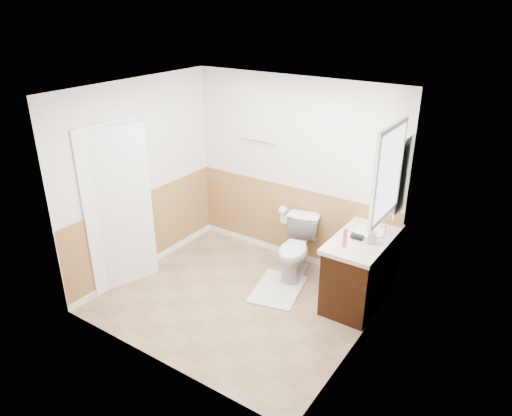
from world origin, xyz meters
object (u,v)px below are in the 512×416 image
Objects in this scene: toilet at (296,249)px; soap_dispenser at (373,235)px; vanity_cabinet at (361,271)px; bath_mat at (278,289)px; lotion_bottle at (345,238)px.

toilet is 3.86× the size of soap_dispenser.
bath_mat is at bearing -158.41° from vanity_cabinet.
bath_mat is at bearing -164.98° from soap_dispenser.
bath_mat is 3.64× the size of lotion_bottle.
toilet is at bearing 171.53° from soap_dispenser.
vanity_cabinet is 0.57m from soap_dispenser.
toilet is 1.19m from soap_dispenser.
bath_mat is at bearing -102.74° from toilet.
soap_dispenser is at bearing 48.27° from lotion_bottle.
bath_mat is 1.25m from lotion_bottle.
soap_dispenser reaches higher than toilet.
lotion_bottle is 0.33m from soap_dispenser.
vanity_cabinet is at bearing 144.73° from soap_dispenser.
vanity_cabinet is 0.66m from lotion_bottle.
bath_mat is at bearing -177.77° from lotion_bottle.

